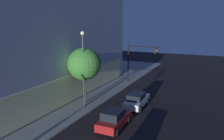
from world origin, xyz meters
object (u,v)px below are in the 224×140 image
Objects in this scene: modern_building at (3,15)px; traffic_light_far_corner at (138,56)px; car_red at (114,119)px; car_white at (137,100)px; sidewalk_tree at (84,64)px; street_lamp_sidewalk at (83,60)px.

modern_building is 4.90× the size of traffic_light_far_corner.
car_red is 0.96× the size of car_white.
car_white is at bearing -1.73° from car_red.
modern_building is at bearing 92.50° from car_white.
modern_building reaches higher than sidewalk_tree.
car_red is 5.62m from car_white.
traffic_light_far_corner is at bearing -12.55° from sidewalk_tree.
modern_building is at bearing 124.54° from traffic_light_far_corner.
car_red is (-3.21, -5.19, -4.47)m from street_lamp_sidewalk.
car_red is (-15.57, -3.16, -3.40)m from traffic_light_far_corner.
street_lamp_sidewalk is at bearing -96.61° from modern_building.
modern_building is 21.63m from car_red.
car_white is at bearing -65.78° from street_lamp_sidewalk.
car_red is at bearing -126.19° from sidewalk_tree.
traffic_light_far_corner is 12.58m from street_lamp_sidewalk.
traffic_light_far_corner is 16.25m from car_red.
street_lamp_sidewalk is at bearing 114.22° from car_white.
car_red is (-4.17, -5.70, -3.87)m from sidewalk_tree.
car_red is at bearing -168.52° from traffic_light_far_corner.
traffic_light_far_corner is at bearing -55.46° from modern_building.
street_lamp_sidewalk is at bearing 58.27° from car_red.
sidewalk_tree is 1.50× the size of car_red.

